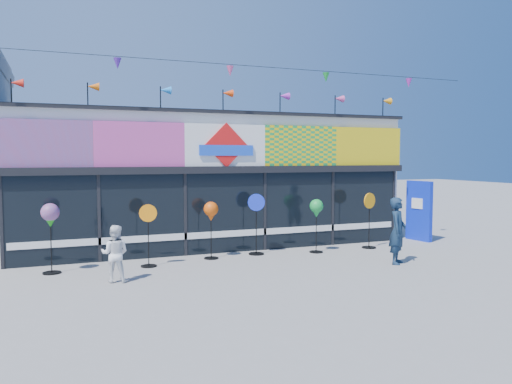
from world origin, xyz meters
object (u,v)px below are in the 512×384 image
blue_sign (419,211)px  spinner_2 (211,213)px  spinner_4 (316,210)px  spinner_1 (148,234)px  spinner_0 (50,217)px  adult_man (398,231)px  spinner_3 (256,222)px  child (115,254)px  spinner_5 (369,219)px

blue_sign → spinner_2: bearing=173.4°
spinner_4 → spinner_1: bearing=-178.6°
spinner_0 → adult_man: size_ratio=0.97×
blue_sign → spinner_4: bearing=179.0°
spinner_2 → spinner_3: bearing=4.8°
spinner_3 → adult_man: bearing=-40.2°
spinner_0 → spinner_1: bearing=-2.3°
blue_sign → child: 10.15m
child → adult_man: bearing=-166.5°
spinner_0 → child: (1.32, -1.37, -0.71)m
adult_man → spinner_5: bearing=30.6°
spinner_5 → spinner_4: bearing=-178.8°
spinner_2 → spinner_3: 1.41m
spinner_1 → spinner_5: spinner_5 is taller
spinner_4 → spinner_5: 1.86m
spinner_0 → spinner_5: 8.94m
blue_sign → adult_man: 4.03m
spinner_5 → spinner_1: bearing=-178.6°
spinner_0 → spinner_2: spinner_0 is taller
blue_sign → spinner_4: blue_sign is taller
blue_sign → spinner_1: 9.03m
spinner_2 → spinner_4: bearing=-4.6°
spinner_5 → adult_man: 2.25m
spinner_2 → child: 3.22m
blue_sign → spinner_3: (-5.89, -0.25, -0.08)m
spinner_1 → adult_man: size_ratio=0.92×
spinner_3 → child: spinner_3 is taller
spinner_2 → spinner_5: spinner_5 is taller
spinner_3 → spinner_4: spinner_3 is taller
spinner_1 → spinner_5: bearing=1.4°
spinner_1 → spinner_3: spinner_3 is taller
spinner_5 → child: 7.75m
spinner_5 → spinner_2: bearing=177.5°
spinner_0 → spinner_5: spinner_5 is taller
spinner_1 → spinner_2: spinner_1 is taller
spinner_3 → child: size_ratio=1.36×
spinner_1 → blue_sign: bearing=4.7°
spinner_4 → blue_sign: bearing=8.4°
spinner_5 → child: (-7.61, -1.44, -0.26)m
spinner_3 → spinner_5: size_ratio=1.03×
spinner_3 → child: bearing=-156.4°
spinner_4 → spinner_5: spinner_5 is taller
spinner_0 → spinner_4: spinner_0 is taller
spinner_0 → adult_man: bearing=-14.1°
blue_sign → adult_man: (-2.94, -2.74, -0.13)m
spinner_0 → spinner_3: 5.41m
spinner_1 → child: spinner_1 is taller
adult_man → spinner_3: bearing=96.1°
spinner_2 → spinner_4: 3.09m
blue_sign → spinner_1: bearing=175.2°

